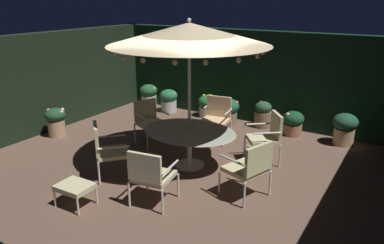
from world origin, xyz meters
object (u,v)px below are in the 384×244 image
(potted_plant_back_left, at_px, (207,105))
(patio_dining_table, at_px, (189,136))
(patio_umbrella, at_px, (189,34))
(potted_plant_front_corner, at_px, (149,94))
(potted_plant_left_near, at_px, (345,128))
(patio_chair_south, at_px, (268,134))
(potted_plant_right_near, at_px, (56,121))
(patio_chair_north, at_px, (149,119))
(patio_chair_southeast, at_px, (250,166))
(potted_plant_back_right, at_px, (169,100))
(potted_plant_left_far, at_px, (263,114))
(patio_chair_southwest, at_px, (217,115))
(patio_chair_east, at_px, (150,174))
(potted_plant_back_center, at_px, (293,122))
(patio_chair_northeast, at_px, (106,147))
(ottoman_footrest, at_px, (75,187))
(potted_plant_right_far, at_px, (228,110))

(potted_plant_back_left, bearing_deg, patio_dining_table, -66.35)
(patio_umbrella, bearing_deg, potted_plant_front_corner, 138.50)
(potted_plant_left_near, bearing_deg, patio_chair_south, -122.12)
(potted_plant_right_near, distance_m, potted_plant_front_corner, 3.23)
(patio_chair_north, bearing_deg, patio_chair_southeast, -20.30)
(potted_plant_right_near, bearing_deg, potted_plant_back_left, 55.03)
(potted_plant_back_right, xyz_separation_m, potted_plant_back_left, (1.16, 0.18, -0.03))
(patio_dining_table, xyz_separation_m, potted_plant_left_near, (2.32, 2.75, -0.23))
(potted_plant_left_far, relative_size, potted_plant_back_left, 1.11)
(patio_dining_table, xyz_separation_m, patio_chair_north, (-1.43, 0.58, -0.07))
(potted_plant_right_near, bearing_deg, potted_plant_front_corner, 86.33)
(patio_umbrella, distance_m, potted_plant_front_corner, 4.94)
(potted_plant_right_near, xyz_separation_m, potted_plant_left_near, (5.85, 3.04, 0.01))
(patio_chair_north, height_order, patio_chair_southwest, patio_chair_southwest)
(patio_chair_south, height_order, potted_plant_right_near, patio_chair_south)
(patio_chair_southeast, bearing_deg, patio_chair_east, -139.57)
(patio_umbrella, distance_m, patio_chair_east, 2.50)
(patio_chair_south, xyz_separation_m, potted_plant_back_center, (-0.03, 1.78, -0.28))
(patio_chair_northeast, xyz_separation_m, patio_chair_southeast, (2.49, 0.67, 0.00))
(patio_chair_northeast, xyz_separation_m, patio_chair_southwest, (0.80, 2.68, 0.01))
(patio_chair_south, bearing_deg, patio_chair_northeast, -136.31)
(potted_plant_back_left, bearing_deg, potted_plant_right_near, -124.97)
(patio_chair_northeast, height_order, potted_plant_left_far, patio_chair_northeast)
(patio_umbrella, bearing_deg, patio_chair_southwest, 98.75)
(patio_chair_south, distance_m, potted_plant_left_near, 2.11)
(patio_chair_south, height_order, potted_plant_left_near, patio_chair_south)
(potted_plant_left_far, bearing_deg, potted_plant_right_near, -140.38)
(patio_chair_northeast, height_order, potted_plant_back_left, patio_chair_northeast)
(patio_chair_southwest, bearing_deg, potted_plant_right_near, -151.19)
(patio_dining_table, relative_size, ottoman_footrest, 3.34)
(potted_plant_back_right, distance_m, potted_plant_left_near, 4.76)
(patio_chair_south, relative_size, potted_plant_right_far, 1.50)
(patio_umbrella, distance_m, patio_chair_southeast, 2.48)
(patio_dining_table, bearing_deg, potted_plant_right_near, -175.34)
(patio_chair_northeast, height_order, patio_chair_east, patio_chair_northeast)
(patio_chair_southeast, bearing_deg, potted_plant_back_right, 140.40)
(ottoman_footrest, relative_size, potted_plant_right_far, 0.82)
(patio_chair_north, bearing_deg, patio_dining_table, -22.13)
(potted_plant_right_near, distance_m, potted_plant_left_far, 5.03)
(ottoman_footrest, height_order, potted_plant_front_corner, potted_plant_front_corner)
(potted_plant_right_near, height_order, potted_plant_left_far, potted_plant_right_near)
(patio_umbrella, relative_size, potted_plant_right_near, 4.21)
(patio_chair_south, bearing_deg, potted_plant_back_left, 141.77)
(patio_chair_southeast, xyz_separation_m, potted_plant_right_far, (-1.96, 3.14, -0.21))
(potted_plant_back_right, distance_m, potted_plant_right_far, 1.95)
(patio_chair_north, height_order, potted_plant_back_left, patio_chair_north)
(potted_plant_left_near, distance_m, potted_plant_back_left, 3.61)
(patio_chair_north, distance_m, potted_plant_left_far, 2.94)
(patio_dining_table, height_order, potted_plant_right_near, patio_dining_table)
(patio_dining_table, bearing_deg, patio_umbrella, -174.28)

